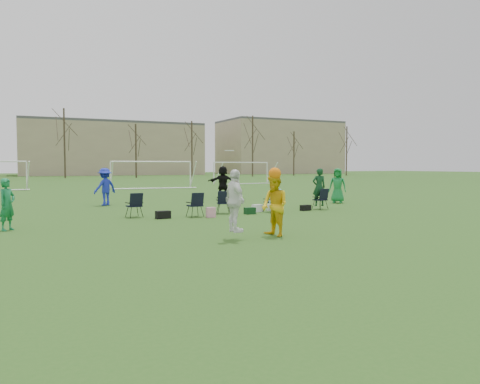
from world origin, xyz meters
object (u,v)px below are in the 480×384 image
fielder_green_near (7,204)px  fielder_blue (105,187)px  fielder_black (223,182)px  goal_mid (152,167)px  fielder_green_far (338,186)px  center_contest (259,203)px  goal_right (241,167)px

fielder_green_near → fielder_blue: size_ratio=0.86×
fielder_black → fielder_green_near: bearing=56.8°
fielder_green_near → goal_mid: bearing=16.6°
fielder_green_near → fielder_green_far: fielder_green_far is taller
fielder_blue → goal_mid: (7.07, 17.50, 0.97)m
fielder_green_far → center_contest: size_ratio=0.77×
goal_mid → goal_right: 13.42m
fielder_green_far → goal_mid: 21.83m
fielder_black → goal_right: (11.40, 21.00, 0.91)m
fielder_green_near → fielder_blue: (4.35, 8.20, 0.13)m
fielder_blue → fielder_green_near: bearing=36.2°
fielder_blue → fielder_green_far: fielder_blue is taller
fielder_black → goal_mid: 15.04m
goal_right → fielder_green_near: bearing=-134.5°
goal_mid → goal_right: (12.00, 6.00, 0.00)m
fielder_green_far → fielder_blue: bearing=-154.1°
fielder_green_near → center_contest: center_contest is taller
fielder_green_far → goal_mid: goal_mid is taller
fielder_green_near → goal_mid: size_ratio=0.22×
center_contest → goal_mid: size_ratio=0.33×
fielder_green_far → goal_mid: size_ratio=0.26×
center_contest → goal_right: 40.17m
center_contest → fielder_black: bearing=70.2°
goal_right → fielder_blue: bearing=-137.1°
goal_mid → fielder_green_near: bearing=-110.0°
fielder_black → goal_right: size_ratio=0.28×
fielder_green_far → goal_right: 28.27m
fielder_green_far → goal_right: goal_right is taller
fielder_green_near → fielder_black: size_ratio=0.81×
goal_right → goal_mid: bearing=-161.4°
center_contest → goal_mid: (4.96, 30.40, 0.93)m
fielder_green_near → fielder_blue: 9.29m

